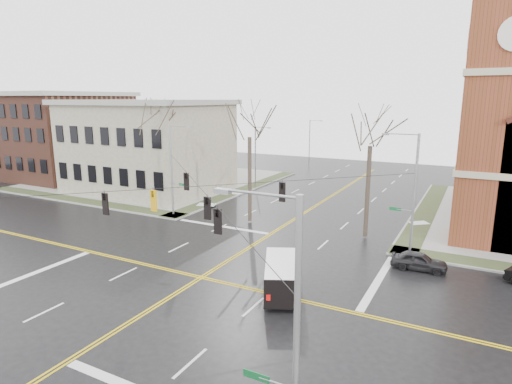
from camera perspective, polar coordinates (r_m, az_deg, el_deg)
The scene contains 17 objects.
ground at distance 29.18m, azimuth -7.29°, elevation -11.24°, with size 120.00×120.00×0.00m, color black.
sidewalks at distance 29.15m, azimuth -7.30°, elevation -11.10°, with size 80.00×80.00×0.17m.
road_markings at distance 29.18m, azimuth -7.29°, elevation -11.23°, with size 100.00×100.00×0.01m.
civic_building_a at distance 56.52m, azimuth -14.14°, elevation 5.75°, with size 18.00×14.00×11.00m, color gray.
civic_building_b at distance 72.55m, azimuth -25.03°, elevation 6.75°, with size 18.00×16.00×12.00m, color brown.
signal_pole_ne at distance 34.18m, azimuth 20.11°, elevation 0.32°, with size 2.75×0.22×9.00m.
signal_pole_nw at distance 43.30m, azimuth -11.03°, elevation 3.25°, with size 2.75×0.22×9.00m.
signal_pole_se at distance 12.95m, azimuth 4.68°, elevation -18.71°, with size 2.75×0.22×9.00m.
span_wires at distance 27.31m, azimuth -7.65°, elevation 0.78°, with size 23.02×23.02×0.03m.
traffic_signals at distance 26.94m, azimuth -8.42°, elevation -1.04°, with size 8.21×8.26×1.30m.
streetlight_north_a at distance 56.70m, azimuth 0.04°, elevation 5.09°, with size 2.30×0.20×8.00m.
streetlight_north_b at distance 74.87m, azimuth 7.25°, elevation 6.76°, with size 2.30×0.20×8.00m.
cargo_van at distance 26.59m, azimuth 3.49°, elevation -10.80°, with size 4.05×5.61×2.00m.
parked_car_a at distance 32.03m, azimuth 20.89°, elevation -8.58°, with size 1.49×3.71×1.27m, color black.
tree_nw_far at distance 46.09m, azimuth -12.70°, elevation 8.66°, with size 4.00×4.00×12.31m.
tree_nw_near at distance 39.62m, azimuth -0.86°, elevation 8.09°, with size 4.00×4.00×12.01m.
tree_ne at distance 36.19m, azimuth 15.02°, elevation 6.74°, with size 4.00×4.00×11.54m.
Camera 1 is at (15.61, -21.74, 11.62)m, focal length 30.00 mm.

